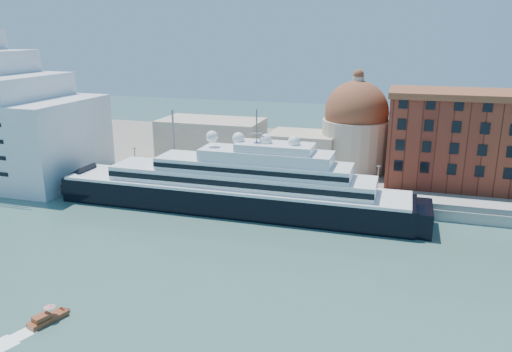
% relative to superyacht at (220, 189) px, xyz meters
% --- Properties ---
extents(ground, '(400.00, 400.00, 0.00)m').
position_rel_superyacht_xyz_m(ground, '(4.04, -23.00, -4.66)').
color(ground, '#335855').
rests_on(ground, ground).
extents(quay, '(180.00, 10.00, 2.50)m').
position_rel_superyacht_xyz_m(quay, '(4.04, 11.00, -3.41)').
color(quay, gray).
rests_on(quay, ground).
extents(land, '(260.00, 72.00, 2.00)m').
position_rel_superyacht_xyz_m(land, '(4.04, 52.00, -3.66)').
color(land, slate).
rests_on(land, ground).
extents(quay_fence, '(180.00, 0.10, 1.20)m').
position_rel_superyacht_xyz_m(quay_fence, '(4.04, 6.50, -1.56)').
color(quay_fence, slate).
rests_on(quay_fence, quay).
extents(superyacht, '(90.27, 12.51, 26.98)m').
position_rel_superyacht_xyz_m(superyacht, '(0.00, 0.00, 0.00)').
color(superyacht, black).
rests_on(superyacht, ground).
extents(service_barge, '(11.40, 6.15, 2.44)m').
position_rel_superyacht_xyz_m(service_barge, '(-46.26, -3.17, -3.95)').
color(service_barge, white).
rests_on(service_barge, ground).
extents(water_taxi, '(3.48, 5.72, 2.58)m').
position_rel_superyacht_xyz_m(water_taxi, '(-6.57, -50.40, -4.04)').
color(water_taxi, brown).
rests_on(water_taxi, ground).
extents(warehouse, '(43.00, 19.00, 23.25)m').
position_rel_superyacht_xyz_m(warehouse, '(56.04, 29.00, 9.13)').
color(warehouse, maroon).
rests_on(warehouse, land).
extents(church, '(66.00, 18.00, 25.50)m').
position_rel_superyacht_xyz_m(church, '(10.42, 34.72, 6.25)').
color(church, beige).
rests_on(church, land).
extents(lamp_posts, '(120.80, 2.40, 18.00)m').
position_rel_superyacht_xyz_m(lamp_posts, '(-8.63, 9.27, 5.18)').
color(lamp_posts, slate).
rests_on(lamp_posts, quay).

